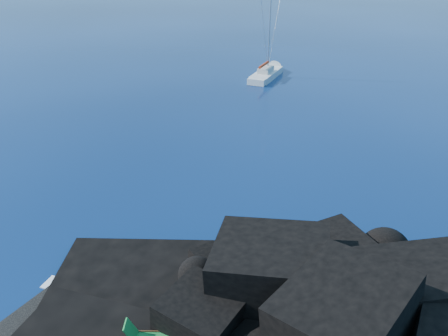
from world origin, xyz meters
name	(u,v)px	position (x,y,z in m)	size (l,w,h in m)	color
ground	(5,322)	(0.00, 0.00, 0.00)	(400.00, 400.00, 0.00)	black
surf_foam	(165,282)	(5.00, 5.00, 0.00)	(10.00, 8.00, 0.06)	white
sailboat	(266,78)	(-2.74, 43.23, 0.00)	(2.28, 10.85, 11.38)	white
deck_chair	(151,333)	(6.67, 1.27, 0.97)	(1.81, 0.79, 1.24)	#1A7532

